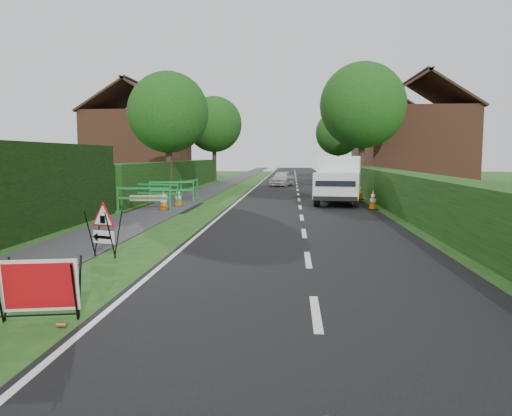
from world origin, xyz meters
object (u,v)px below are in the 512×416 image
object	(u,v)px
works_van	(339,179)
hatchback_car	(282,178)
red_rect_sign	(39,287)
triangle_sign	(102,225)

from	to	relation	value
works_van	hatchback_car	size ratio (longest dim) A/B	1.55
red_rect_sign	works_van	world-z (taller)	works_van
red_rect_sign	hatchback_car	bearing A→B (deg)	73.91
triangle_sign	hatchback_car	bearing A→B (deg)	102.64
red_rect_sign	hatchback_car	distance (m)	29.45
red_rect_sign	triangle_sign	bearing A→B (deg)	89.13
red_rect_sign	works_van	distance (m)	17.27
triangle_sign	works_van	size ratio (longest dim) A/B	0.20
red_rect_sign	works_van	xyz separation A→B (m)	(5.30, 16.42, 0.66)
works_van	hatchback_car	bearing A→B (deg)	110.52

